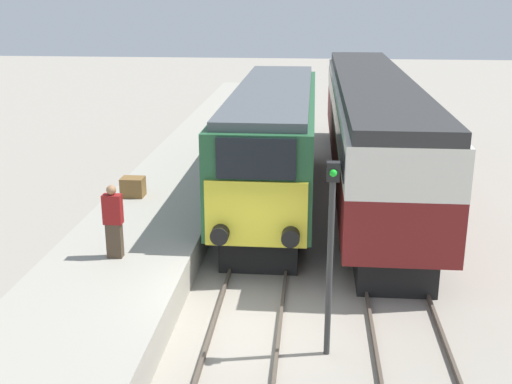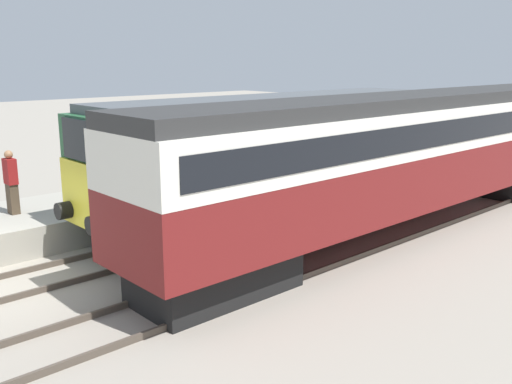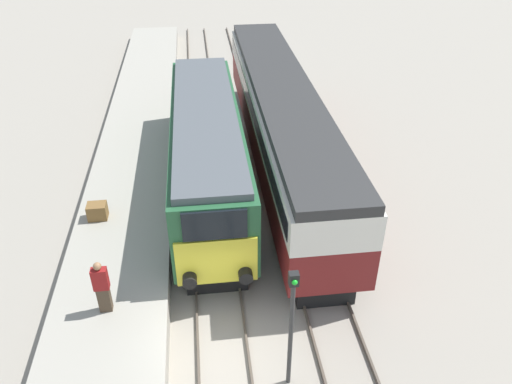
% 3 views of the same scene
% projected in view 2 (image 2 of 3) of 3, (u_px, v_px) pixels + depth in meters
% --- Properties ---
extents(ground_plane, '(120.00, 120.00, 0.00)m').
position_uv_depth(ground_plane, '(5.00, 290.00, 12.85)').
color(ground_plane, gray).
extents(platform_left, '(3.50, 50.00, 0.84)m').
position_uv_depth(platform_left, '(200.00, 193.00, 20.38)').
color(platform_left, '#9E998C').
rests_on(platform_left, ground_plane).
extents(rails_near_track, '(1.51, 60.00, 0.14)m').
position_uv_depth(rails_near_track, '(186.00, 241.00, 16.12)').
color(rails_near_track, '#4C4238').
rests_on(rails_near_track, ground_plane).
extents(rails_far_track, '(1.50, 60.00, 0.14)m').
position_uv_depth(rails_far_track, '(269.00, 273.00, 13.68)').
color(rails_far_track, '#4C4238').
rests_on(rails_far_track, ground_plane).
extents(locomotive, '(2.70, 13.34, 3.98)m').
position_uv_depth(locomotive, '(276.00, 153.00, 17.96)').
color(locomotive, black).
rests_on(locomotive, ground_plane).
extents(passenger_carriage, '(2.75, 19.22, 4.10)m').
position_uv_depth(passenger_carriage, '(410.00, 149.00, 16.93)').
color(passenger_carriage, black).
rests_on(passenger_carriage, ground_plane).
extents(person_on_platform, '(0.44, 0.26, 1.80)m').
position_uv_depth(person_on_platform, '(11.00, 182.00, 15.83)').
color(person_on_platform, '#473828').
rests_on(person_on_platform, platform_left).
extents(luggage_crate, '(0.70, 0.56, 0.60)m').
position_uv_depth(luggage_crate, '(144.00, 176.00, 19.73)').
color(luggage_crate, brown).
rests_on(luggage_crate, platform_left).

